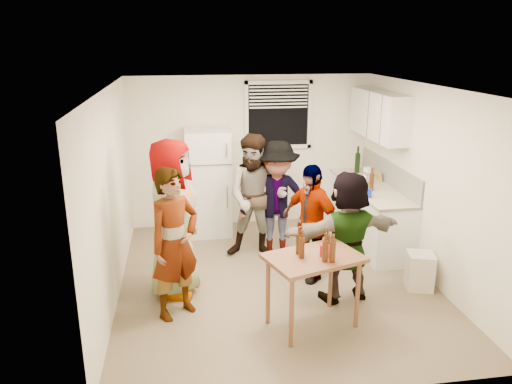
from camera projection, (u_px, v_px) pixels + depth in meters
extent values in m
cube|color=white|center=(208.00, 182.00, 7.99)|extent=(0.70, 0.70, 1.70)
cube|color=white|center=(369.00, 214.00, 7.78)|extent=(0.60, 2.20, 0.86)
cube|color=beige|center=(371.00, 187.00, 7.65)|extent=(0.64, 2.22, 0.04)
cube|color=beige|center=(389.00, 173.00, 7.63)|extent=(0.03, 2.20, 0.36)
cube|color=white|center=(379.00, 115.00, 7.54)|extent=(0.34, 1.60, 0.70)
cylinder|color=white|center=(366.00, 183.00, 7.78)|extent=(0.11, 0.11, 0.24)
cylinder|color=black|center=(357.00, 173.00, 8.37)|extent=(0.08, 0.08, 0.33)
cylinder|color=#47230C|center=(371.00, 191.00, 7.38)|extent=(0.07, 0.07, 0.26)
cylinder|color=#0F29C5|center=(368.00, 197.00, 7.06)|extent=(0.09, 0.09, 0.12)
cube|color=tan|center=(379.00, 176.00, 7.86)|extent=(0.02, 0.18, 0.15)
cube|color=silver|center=(420.00, 270.00, 6.31)|extent=(0.39, 0.39, 0.47)
cylinder|color=#47230C|center=(325.00, 261.00, 5.18)|extent=(0.06, 0.06, 0.23)
cylinder|color=red|center=(324.00, 256.00, 5.30)|extent=(0.10, 0.10, 0.13)
imported|color=#9A9A9A|center=(176.00, 291.00, 6.29)|extent=(2.15, 1.50, 0.62)
imported|color=#141933|center=(178.00, 313.00, 5.79)|extent=(1.55, 1.77, 0.42)
imported|color=#4F3527|center=(256.00, 256.00, 7.33)|extent=(1.29, 1.96, 0.68)
imported|color=#38383D|center=(276.00, 253.00, 7.40)|extent=(1.31, 1.82, 0.63)
imported|color=black|center=(308.00, 277.00, 6.67)|extent=(1.79, 1.65, 0.38)
imported|color=gold|center=(344.00, 297.00, 6.14)|extent=(1.72, 1.82, 0.48)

